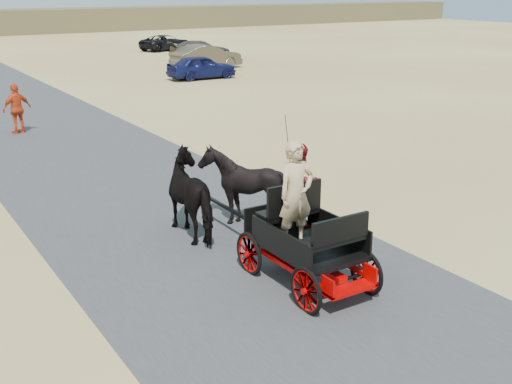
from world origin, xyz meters
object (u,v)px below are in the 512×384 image
car_c (201,50)px  pedestrian (17,109)px  horse_right (243,186)px  car_d (166,43)px  horse_left (196,195)px  car_a (202,67)px  carriage (306,263)px  car_b (206,57)px

car_c → pedestrian: bearing=143.5°
horse_right → car_d: horse_right is taller
horse_left → car_c: 32.34m
horse_left → car_a: size_ratio=0.53×
pedestrian → horse_right: bearing=83.9°
car_a → car_d: bearing=-16.5°
pedestrian → car_d: pedestrian is taller
car_c → car_d: 6.97m
carriage → horse_right: 3.09m
pedestrian → car_c: size_ratio=0.40×
car_a → horse_left: bearing=153.5°
horse_left → pedestrian: bearing=-85.6°
car_c → car_d: (0.59, 6.94, -0.04)m
carriage → car_c: (14.46, 31.65, 0.26)m
carriage → car_b: (12.31, 26.78, 0.36)m
carriage → car_c: car_c is taller
pedestrian → horse_left: bearing=78.5°
horse_left → car_c: horse_left is taller
car_a → car_b: (2.22, 3.64, 0.09)m
car_a → car_d: 16.23m
car_b → car_c: 5.32m
horse_left → pedestrian: 11.63m
pedestrian → car_c: 23.33m
horse_left → horse_right: size_ratio=1.18×
car_d → horse_left: bearing=140.4°
pedestrian → car_b: pedestrian is taller
car_c → carriage: bearing=162.0°
horse_left → car_b: (12.86, 23.78, -0.12)m
car_d → pedestrian: bearing=129.5°
carriage → car_a: car_a is taller
horse_left → car_b: bearing=-118.4°
horse_right → car_c: horse_right is taller
pedestrian → car_b: (13.76, 12.19, -0.14)m
car_b → car_d: (2.74, 11.80, -0.14)m
car_d → carriage: bearing=142.7°
carriage → horse_left: size_ratio=1.20×
horse_left → car_b: size_ratio=0.46×
horse_right → car_d: size_ratio=0.40×
car_a → car_b: car_b is taller
carriage → car_d: (15.05, 38.59, 0.23)m
horse_left → car_c: (15.01, 28.65, -0.22)m
car_c → horse_right: bearing=160.7°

